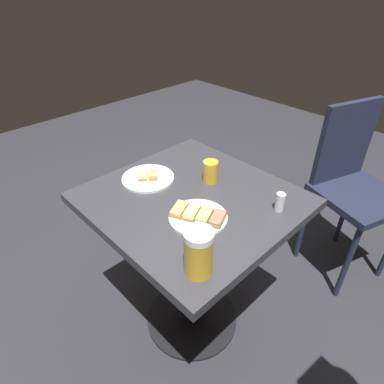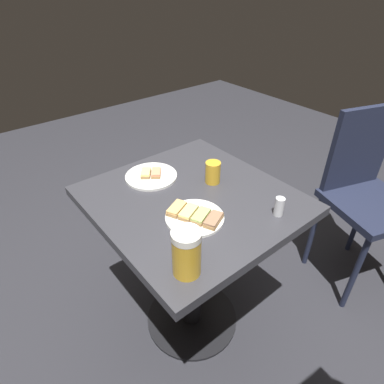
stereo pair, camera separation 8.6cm
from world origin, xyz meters
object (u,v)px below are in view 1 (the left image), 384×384
Objects in this scene: beer_mug at (199,251)px; cafe_chair at (352,181)px; plate_far at (148,178)px; plate_near at (198,216)px; salt_shaker at (280,202)px; beer_glass_small at (210,171)px.

beer_mug is 1.14m from cafe_chair.
cafe_chair is (0.92, -0.48, -0.21)m from plate_far.
cafe_chair reaches higher than beer_mug.
plate_near is 0.99m from cafe_chair.
beer_mug reaches higher than salt_shaker.
beer_mug is at bearing -111.88° from plate_far.
cafe_chair is at bearing -9.75° from plate_near.
beer_mug is at bearing -134.80° from plate_near.
salt_shaker is at bearing -34.49° from plate_near.
beer_glass_small is 0.09× the size of cafe_chair.
cafe_chair reaches higher than salt_shaker.
salt_shaker reaches higher than plate_far.
beer_glass_small is at bearing 96.81° from salt_shaker.
plate_near is 0.24m from beer_glass_small.
beer_glass_small is (0.36, 0.29, -0.03)m from beer_mug.
plate_near is 0.32m from plate_far.
plate_near is at bearing -146.36° from beer_glass_small.
plate_far is 1.44× the size of beer_mug.
beer_mug is at bearing 18.84° from cafe_chair.
salt_shaker is 0.07× the size of cafe_chair.
beer_mug is 0.15× the size of cafe_chair.
cafe_chair reaches higher than beer_glass_small.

